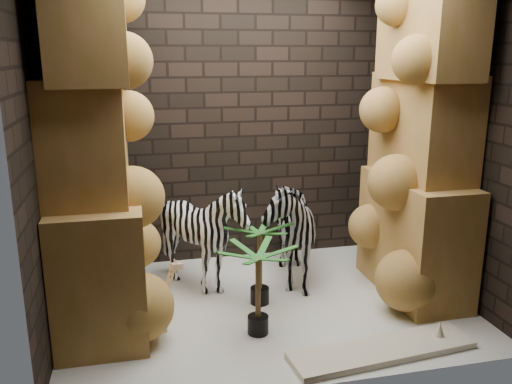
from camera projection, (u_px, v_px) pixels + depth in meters
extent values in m
plane|color=beige|center=(267.00, 305.00, 4.80)|extent=(3.50, 3.50, 0.00)
plane|color=black|center=(239.00, 122.00, 5.60)|extent=(3.50, 0.00, 3.50)
plane|color=black|center=(318.00, 172.00, 3.24)|extent=(3.50, 0.00, 3.50)
plane|color=black|center=(45.00, 148.00, 4.04)|extent=(0.00, 3.00, 3.00)
plane|color=black|center=(456.00, 133.00, 4.80)|extent=(0.00, 3.00, 3.00)
imported|color=white|center=(284.00, 216.00, 5.20)|extent=(0.71, 1.17, 1.31)
imported|color=white|center=(203.00, 241.00, 5.00)|extent=(1.04, 1.21, 0.98)
cube|color=beige|center=(382.00, 350.00, 4.02)|extent=(1.48, 0.50, 0.05)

